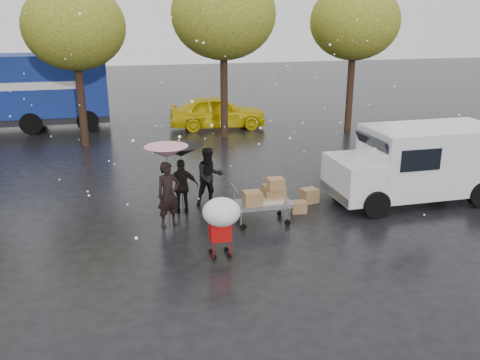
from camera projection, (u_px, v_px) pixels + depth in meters
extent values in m
plane|color=black|center=(214.00, 230.00, 12.99)|extent=(90.00, 90.00, 0.00)
imported|color=black|center=(168.00, 195.00, 13.01)|extent=(0.73, 0.61, 1.73)
imported|color=black|center=(209.00, 177.00, 14.51)|extent=(0.90, 0.74, 1.69)
imported|color=black|center=(182.00, 186.00, 13.92)|extent=(0.94, 0.48, 1.54)
cylinder|color=#4C4C4C|center=(168.00, 190.00, 12.97)|extent=(0.02, 0.02, 1.99)
cone|color=#DF5B7F|center=(166.00, 152.00, 12.66)|extent=(1.11, 1.11, 0.30)
sphere|color=#4C4C4C|center=(166.00, 151.00, 12.65)|extent=(0.06, 0.06, 0.06)
cylinder|color=#4C4C4C|center=(182.00, 182.00, 13.88)|extent=(0.02, 0.02, 1.78)
cone|color=black|center=(181.00, 151.00, 13.61)|extent=(1.19, 1.19, 0.30)
sphere|color=#4C4C4C|center=(181.00, 150.00, 13.60)|extent=(0.06, 0.06, 0.06)
cube|color=slate|center=(262.00, 204.00, 13.28)|extent=(1.50, 0.80, 0.08)
cylinder|color=slate|center=(234.00, 197.00, 13.03)|extent=(0.04, 0.04, 0.60)
cube|color=olive|center=(274.00, 193.00, 13.38)|extent=(0.55, 0.45, 0.40)
cube|color=olive|center=(252.00, 198.00, 13.05)|extent=(0.45, 0.40, 0.35)
cube|color=olive|center=(275.00, 183.00, 13.03)|extent=(0.40, 0.35, 0.28)
cube|color=tan|center=(264.00, 200.00, 13.26)|extent=(0.90, 0.55, 0.12)
cylinder|color=black|center=(243.00, 227.00, 12.99)|extent=(0.16, 0.05, 0.16)
cylinder|color=black|center=(237.00, 218.00, 13.58)|extent=(0.16, 0.05, 0.16)
cylinder|color=black|center=(288.00, 223.00, 13.27)|extent=(0.16, 0.05, 0.16)
cylinder|color=black|center=(280.00, 214.00, 13.86)|extent=(0.16, 0.05, 0.16)
cube|color=#B60A0A|center=(220.00, 230.00, 11.43)|extent=(0.47, 0.41, 0.45)
cylinder|color=#B60A0A|center=(222.00, 218.00, 11.14)|extent=(0.42, 0.02, 0.02)
cylinder|color=#4C4C4C|center=(222.00, 221.00, 11.16)|extent=(0.02, 0.02, 0.60)
ellipsoid|color=white|center=(221.00, 212.00, 11.10)|extent=(0.84, 0.84, 0.63)
cylinder|color=black|center=(214.00, 257.00, 11.42)|extent=(0.12, 0.04, 0.12)
cylinder|color=black|center=(211.00, 251.00, 11.72)|extent=(0.12, 0.04, 0.12)
cylinder|color=black|center=(229.00, 256.00, 11.51)|extent=(0.12, 0.04, 0.12)
cylinder|color=black|center=(226.00, 249.00, 11.80)|extent=(0.12, 0.04, 0.12)
cube|color=white|center=(430.00, 159.00, 14.82)|extent=(3.80, 2.00, 1.90)
cube|color=white|center=(354.00, 178.00, 14.39)|extent=(1.20, 1.95, 1.10)
cube|color=black|center=(374.00, 148.00, 14.25)|extent=(0.37, 1.70, 0.67)
cube|color=slate|center=(335.00, 193.00, 14.38)|extent=(0.12, 1.90, 0.25)
cylinder|color=black|center=(376.00, 204.00, 13.71)|extent=(0.76, 0.28, 0.76)
cylinder|color=black|center=(345.00, 183.00, 15.46)|extent=(0.76, 0.28, 0.76)
cylinder|color=black|center=(480.00, 194.00, 14.48)|extent=(0.76, 0.28, 0.76)
cylinder|color=black|center=(440.00, 175.00, 16.23)|extent=(0.76, 0.28, 0.76)
cube|color=navy|center=(41.00, 85.00, 23.87)|extent=(6.00, 2.50, 2.80)
cube|color=black|center=(23.00, 118.00, 24.12)|extent=(8.00, 2.30, 0.35)
cube|color=white|center=(38.00, 86.00, 22.67)|extent=(3.50, 0.03, 0.35)
cylinder|color=black|center=(88.00, 121.00, 23.77)|extent=(1.00, 0.30, 1.00)
cylinder|color=black|center=(89.00, 112.00, 25.89)|extent=(1.00, 0.30, 1.00)
cube|color=olive|center=(309.00, 196.00, 14.86)|extent=(0.54, 0.47, 0.42)
cube|color=olive|center=(298.00, 207.00, 14.12)|extent=(0.43, 0.35, 0.32)
imported|color=yellow|center=(217.00, 112.00, 24.41)|extent=(4.76, 2.19, 1.58)
cylinder|color=black|center=(80.00, 92.00, 20.68)|extent=(0.32, 0.32, 4.48)
ellipsoid|color=#4C5B1A|center=(74.00, 27.00, 19.88)|extent=(4.00, 4.00, 3.40)
cylinder|color=black|center=(224.00, 82.00, 22.02)|extent=(0.32, 0.32, 4.90)
ellipsoid|color=#4C5B1A|center=(223.00, 14.00, 21.15)|extent=(4.40, 4.40, 3.74)
cylinder|color=black|center=(351.00, 81.00, 23.46)|extent=(0.32, 0.32, 4.62)
ellipsoid|color=#4C5B1A|center=(355.00, 21.00, 22.64)|extent=(4.00, 4.00, 3.40)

